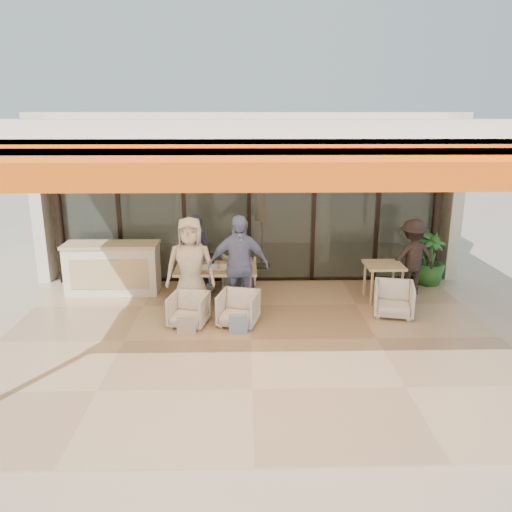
{
  "coord_description": "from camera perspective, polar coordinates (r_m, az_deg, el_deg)",
  "views": [
    {
      "loc": [
        -0.08,
        -7.26,
        3.41
      ],
      "look_at": [
        0.1,
        0.9,
        1.15
      ],
      "focal_mm": 35.0,
      "sensor_mm": 36.0,
      "label": 1
    }
  ],
  "objects": [
    {
      "name": "glass_storefront",
      "position": [
        10.42,
        -0.81,
        5.48
      ],
      "size": [
        8.08,
        0.1,
        3.2
      ],
      "color": "#9EADA3",
      "rests_on": "ground"
    },
    {
      "name": "side_table",
      "position": [
        9.78,
        14.37,
        -1.49
      ],
      "size": [
        0.7,
        0.7,
        0.74
      ],
      "color": "#DEC287",
      "rests_on": "ground"
    },
    {
      "name": "host_counter",
      "position": [
        10.32,
        -16.05,
        -1.33
      ],
      "size": [
        1.85,
        0.65,
        1.04
      ],
      "color": "silver",
      "rests_on": "ground"
    },
    {
      "name": "diner_cream",
      "position": [
        8.83,
        -7.49,
        -1.26
      ],
      "size": [
        0.88,
        0.58,
        1.78
      ],
      "primitive_type": "imported",
      "rotation": [
        0.0,
        0.0,
        -0.01
      ],
      "color": "beige",
      "rests_on": "ground"
    },
    {
      "name": "ground",
      "position": [
        8.02,
        -0.58,
        -9.68
      ],
      "size": [
        70.0,
        70.0,
        0.0
      ],
      "primitive_type": "plane",
      "color": "#C6B293",
      "rests_on": "ground"
    },
    {
      "name": "terrace_structure",
      "position": [
        7.0,
        -0.62,
        14.16
      ],
      "size": [
        8.0,
        6.0,
        3.4
      ],
      "color": "silver",
      "rests_on": "ground"
    },
    {
      "name": "diner_grey",
      "position": [
        9.67,
        -1.96,
        -0.29
      ],
      "size": [
        0.92,
        0.81,
        1.57
      ],
      "primitive_type": "imported",
      "rotation": [
        0.0,
        0.0,
        3.48
      ],
      "color": "slate",
      "rests_on": "ground"
    },
    {
      "name": "chair_near_right",
      "position": [
        8.48,
        -2.03,
        -5.85
      ],
      "size": [
        0.76,
        0.73,
        0.65
      ],
      "primitive_type": "imported",
      "rotation": [
        0.0,
        0.0,
        -0.25
      ],
      "color": "silver",
      "rests_on": "ground"
    },
    {
      "name": "tote_bag_blue",
      "position": [
        8.17,
        -2.05,
        -7.89
      ],
      "size": [
        0.3,
        0.1,
        0.34
      ],
      "primitive_type": "cube",
      "color": "#99BFD8",
      "rests_on": "ground"
    },
    {
      "name": "interior_block",
      "position": [
        12.63,
        -0.88,
        10.12
      ],
      "size": [
        9.05,
        3.62,
        3.52
      ],
      "color": "silver",
      "rests_on": "ground"
    },
    {
      "name": "tote_bag_cream",
      "position": [
        8.23,
        -7.97,
        -7.87
      ],
      "size": [
        0.3,
        0.1,
        0.34
      ],
      "primitive_type": "cube",
      "color": "silver",
      "rests_on": "ground"
    },
    {
      "name": "chair_far_left",
      "position": [
        10.33,
        -6.57,
        -2.11
      ],
      "size": [
        0.68,
        0.65,
        0.61
      ],
      "primitive_type": "imported",
      "rotation": [
        0.0,
        0.0,
        3.3
      ],
      "color": "silver",
      "rests_on": "ground"
    },
    {
      "name": "potted_palm",
      "position": [
        11.03,
        19.22,
        -0.28
      ],
      "size": [
        0.89,
        0.89,
        1.16
      ],
      "primitive_type": "imported",
      "rotation": [
        0.0,
        0.0,
        0.55
      ],
      "color": "#1E5919",
      "rests_on": "ground"
    },
    {
      "name": "terrace_floor",
      "position": [
        8.02,
        -0.58,
        -9.65
      ],
      "size": [
        8.0,
        6.0,
        0.01
      ],
      "primitive_type": "cube",
      "color": "tan",
      "rests_on": "ground"
    },
    {
      "name": "diner_periwinkle",
      "position": [
        8.77,
        -2.03,
        -1.12
      ],
      "size": [
        1.09,
        0.52,
        1.81
      ],
      "primitive_type": "imported",
      "rotation": [
        0.0,
        0.0,
        0.08
      ],
      "color": "#7A8DCB",
      "rests_on": "ground"
    },
    {
      "name": "chair_near_left",
      "position": [
        8.54,
        -7.7,
        -5.94
      ],
      "size": [
        0.71,
        0.68,
        0.62
      ],
      "primitive_type": "imported",
      "rotation": [
        0.0,
        0.0,
        -0.21
      ],
      "color": "silver",
      "rests_on": "ground"
    },
    {
      "name": "diner_navy",
      "position": [
        9.7,
        -6.93,
        -0.06
      ],
      "size": [
        0.62,
        0.42,
        1.66
      ],
      "primitive_type": "imported",
      "rotation": [
        0.0,
        0.0,
        3.11
      ],
      "color": "#171A32",
      "rests_on": "ground"
    },
    {
      "name": "chair_far_right",
      "position": [
        10.27,
        -1.91,
        -1.91
      ],
      "size": [
        0.7,
        0.66,
        0.68
      ],
      "primitive_type": "imported",
      "rotation": [
        0.0,
        0.0,
        3.08
      ],
      "color": "silver",
      "rests_on": "ground"
    },
    {
      "name": "dining_table",
      "position": [
        9.28,
        -4.61,
        -1.63
      ],
      "size": [
        1.5,
        0.9,
        0.93
      ],
      "color": "#DEC287",
      "rests_on": "ground"
    },
    {
      "name": "standing_woman",
      "position": [
        10.28,
        17.41,
        -0.16
      ],
      "size": [
        1.09,
        0.77,
        1.53
      ],
      "primitive_type": "imported",
      "rotation": [
        0.0,
        0.0,
        3.36
      ],
      "color": "black",
      "rests_on": "ground"
    },
    {
      "name": "side_chair",
      "position": [
        9.19,
        15.47,
        -4.61
      ],
      "size": [
        0.79,
        0.76,
        0.68
      ],
      "primitive_type": "imported",
      "rotation": [
        0.0,
        0.0,
        -0.24
      ],
      "color": "silver",
      "rests_on": "ground"
    }
  ]
}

